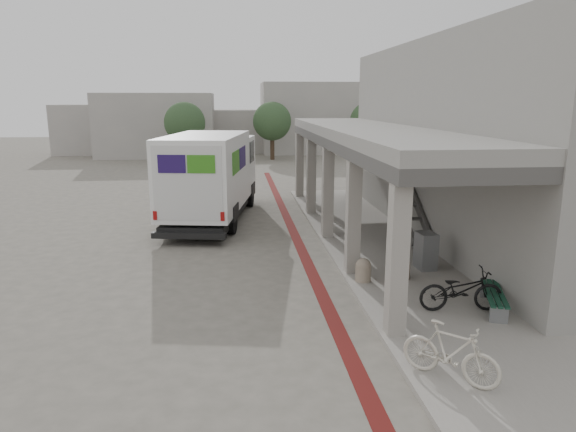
{
  "coord_description": "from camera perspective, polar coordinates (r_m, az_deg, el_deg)",
  "views": [
    {
      "loc": [
        -1.18,
        -13.26,
        4.95
      ],
      "look_at": [
        0.35,
        1.39,
        1.6
      ],
      "focal_mm": 32.0,
      "sensor_mm": 36.0,
      "label": 1
    }
  ],
  "objects": [
    {
      "name": "tree_left",
      "position": [
        41.48,
        -11.41,
        10.11
      ],
      "size": [
        3.2,
        3.2,
        4.8
      ],
      "color": "#38281C",
      "rests_on": "ground"
    },
    {
      "name": "tree_right",
      "position": [
        43.75,
        9.01,
        10.33
      ],
      "size": [
        3.2,
        3.2,
        4.8
      ],
      "color": "#38281C",
      "rests_on": "ground"
    },
    {
      "name": "sidewalk",
      "position": [
        15.05,
        14.62,
        -6.58
      ],
      "size": [
        4.4,
        28.0,
        0.12
      ],
      "primitive_type": "cube",
      "color": "gray",
      "rests_on": "ground"
    },
    {
      "name": "bicycle_cream",
      "position": [
        9.68,
        17.64,
        -14.23
      ],
      "size": [
        1.63,
        1.56,
        1.06
      ],
      "primitive_type": "imported",
      "rotation": [
        0.0,
        0.0,
        0.82
      ],
      "color": "beige",
      "rests_on": "sidewalk"
    },
    {
      "name": "distant_backdrop",
      "position": [
        49.23,
        -8.01,
        10.07
      ],
      "size": [
        28.0,
        10.0,
        6.5
      ],
      "color": "gray",
      "rests_on": "ground"
    },
    {
      "name": "bollard_near",
      "position": [
        14.15,
        8.36,
        -5.92
      ],
      "size": [
        0.43,
        0.43,
        0.64
      ],
      "color": "gray",
      "rests_on": "sidewalk"
    },
    {
      "name": "bench",
      "position": [
        13.1,
        21.91,
        -8.34
      ],
      "size": [
        0.99,
        1.88,
        0.43
      ],
      "rotation": [
        0.0,
        0.0,
        -0.33
      ],
      "color": "gray",
      "rests_on": "sidewalk"
    },
    {
      "name": "bollard_far",
      "position": [
        14.56,
        12.63,
        -5.61
      ],
      "size": [
        0.41,
        0.41,
        0.61
      ],
      "color": "gray",
      "rests_on": "sidewalk"
    },
    {
      "name": "ground",
      "position": [
        14.2,
        -0.83,
        -7.59
      ],
      "size": [
        120.0,
        120.0,
        0.0
      ],
      "primitive_type": "plane",
      "color": "#605B53",
      "rests_on": "ground"
    },
    {
      "name": "tree_mid",
      "position": [
        43.41,
        -1.78,
        10.46
      ],
      "size": [
        3.2,
        3.2,
        4.8
      ],
      "color": "#38281C",
      "rests_on": "ground"
    },
    {
      "name": "bicycle_black",
      "position": [
        12.7,
        18.68,
        -7.79
      ],
      "size": [
        1.99,
        0.82,
        1.02
      ],
      "primitive_type": "imported",
      "rotation": [
        0.0,
        0.0,
        1.49
      ],
      "color": "black",
      "rests_on": "sidewalk"
    },
    {
      "name": "utility_cabinet",
      "position": [
        15.48,
        15.06,
        -3.75
      ],
      "size": [
        0.54,
        0.69,
        1.07
      ],
      "primitive_type": "cube",
      "rotation": [
        0.0,
        0.0,
        0.09
      ],
      "color": "gray",
      "rests_on": "sidewalk"
    },
    {
      "name": "transit_building",
      "position": [
        19.54,
        18.43,
        7.61
      ],
      "size": [
        7.6,
        17.0,
        7.0
      ],
      "color": "gray",
      "rests_on": "ground"
    },
    {
      "name": "bike_lane_stripe",
      "position": [
        16.19,
        2.07,
        -4.99
      ],
      "size": [
        0.35,
        40.0,
        0.01
      ],
      "primitive_type": "cube",
      "color": "#581411",
      "rests_on": "ground"
    },
    {
      "name": "fedex_truck",
      "position": [
        21.53,
        -8.49,
        4.6
      ],
      "size": [
        3.92,
        8.8,
        3.62
      ],
      "rotation": [
        0.0,
        0.0,
        -0.16
      ],
      "color": "black",
      "rests_on": "ground"
    }
  ]
}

